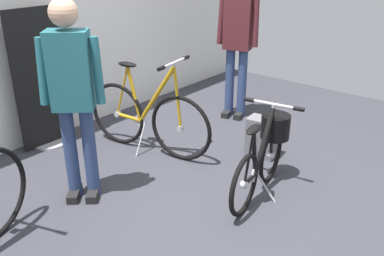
{
  "coord_description": "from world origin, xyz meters",
  "views": [
    {
      "loc": [
        -2.37,
        -1.91,
        2.0
      ],
      "look_at": [
        0.14,
        0.19,
        0.55
      ],
      "focal_mm": 38.73,
      "sensor_mm": 36.0,
      "label": 1
    }
  ],
  "objects": [
    {
      "name": "display_bike_left",
      "position": [
        0.35,
        0.96,
        0.38
      ],
      "size": [
        0.53,
        1.45,
        1.02
      ],
      "color": "black",
      "rests_on": "ground_plane"
    },
    {
      "name": "floor_banner_stand",
      "position": [
        -0.23,
        1.91,
        0.64
      ],
      "size": [
        0.6,
        0.36,
        1.46
      ],
      "color": "#B7B7BC",
      "rests_on": "ground_plane"
    },
    {
      "name": "backpack_on_floor",
      "position": [
        1.02,
        -0.01,
        0.2
      ],
      "size": [
        0.26,
        0.32,
        0.41
      ],
      "color": "slate",
      "rests_on": "ground_plane"
    },
    {
      "name": "visitor_browsing",
      "position": [
        -0.61,
        0.79,
        0.95
      ],
      "size": [
        0.39,
        0.41,
        1.66
      ],
      "color": "navy",
      "rests_on": "ground_plane"
    },
    {
      "name": "folding_bike_foreground",
      "position": [
        0.47,
        -0.35,
        0.38
      ],
      "size": [
        1.1,
        0.53,
        0.79
      ],
      "color": "black",
      "rests_on": "ground_plane"
    },
    {
      "name": "ground_plane",
      "position": [
        0.0,
        0.0,
        0.0
      ],
      "size": [
        7.06,
        7.06,
        0.0
      ],
      "primitive_type": "plane",
      "color": "#38383F"
    },
    {
      "name": "visitor_near_wall",
      "position": [
        1.75,
        0.83,
        1.03
      ],
      "size": [
        0.34,
        0.51,
        1.77
      ],
      "color": "navy",
      "rests_on": "ground_plane"
    }
  ]
}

